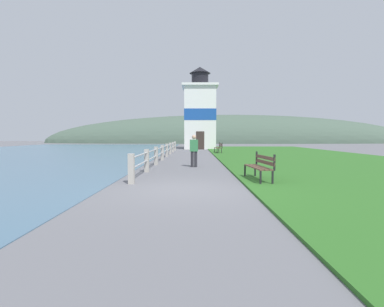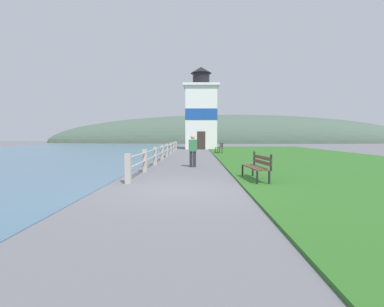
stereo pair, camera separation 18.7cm
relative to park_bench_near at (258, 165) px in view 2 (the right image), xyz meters
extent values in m
plane|color=slate|center=(-2.44, -1.53, -0.54)|extent=(160.00, 160.00, 0.00)
cube|color=#2D6623|center=(5.34, 11.52, -0.51)|extent=(12.00, 39.17, 0.06)
cube|color=#A8A399|center=(-4.12, -0.53, -0.07)|extent=(0.18, 0.18, 0.94)
cube|color=#A8A399|center=(-4.12, 2.49, -0.07)|extent=(0.18, 0.18, 0.94)
cube|color=#A8A399|center=(-4.12, 5.52, -0.07)|extent=(0.18, 0.18, 0.94)
cube|color=#A8A399|center=(-4.12, 8.55, -0.07)|extent=(0.18, 0.18, 0.94)
cube|color=#A8A399|center=(-4.12, 11.58, -0.07)|extent=(0.18, 0.18, 0.94)
cube|color=#A8A399|center=(-4.12, 14.60, -0.07)|extent=(0.18, 0.18, 0.94)
cube|color=#A8A399|center=(-4.12, 17.63, -0.07)|extent=(0.18, 0.18, 0.94)
cube|color=#A8A399|center=(-4.12, 20.66, -0.07)|extent=(0.18, 0.18, 0.94)
cylinder|color=#B2B2B7|center=(-4.12, 10.06, 0.26)|extent=(0.06, 21.19, 0.06)
cylinder|color=#B2B2B7|center=(-4.12, 10.06, -0.07)|extent=(0.06, 21.19, 0.06)
cube|color=brown|center=(-0.24, -0.02, -0.07)|extent=(0.29, 1.78, 0.04)
cube|color=brown|center=(-0.09, -0.01, -0.07)|extent=(0.29, 1.78, 0.04)
cube|color=brown|center=(0.06, 0.01, -0.07)|extent=(0.29, 1.78, 0.04)
cube|color=brown|center=(0.14, 0.01, 0.25)|extent=(0.23, 1.78, 0.11)
cube|color=brown|center=(0.14, 0.01, 0.09)|extent=(0.23, 1.78, 0.11)
cube|color=black|center=(-0.19, -0.89, -0.31)|extent=(0.05, 0.05, 0.45)
cube|color=black|center=(-0.36, 0.83, -0.31)|extent=(0.05, 0.05, 0.45)
cube|color=black|center=(0.18, -0.85, -0.31)|extent=(0.05, 0.05, 0.45)
cube|color=black|center=(0.01, 0.87, -0.31)|extent=(0.05, 0.05, 0.45)
cube|color=black|center=(0.23, -0.85, 0.16)|extent=(0.05, 0.05, 0.49)
cube|color=black|center=(0.06, 0.88, 0.16)|extent=(0.05, 0.05, 0.49)
cube|color=brown|center=(-0.25, 15.99, -0.07)|extent=(0.20, 1.78, 0.04)
cube|color=brown|center=(-0.11, 16.00, -0.07)|extent=(0.20, 1.78, 0.04)
cube|color=brown|center=(0.04, 16.00, -0.07)|extent=(0.20, 1.78, 0.04)
cube|color=brown|center=(0.13, 16.01, 0.25)|extent=(0.14, 1.78, 0.11)
cube|color=brown|center=(0.13, 16.01, 0.09)|extent=(0.14, 1.78, 0.11)
cube|color=black|center=(-0.25, 15.12, -0.31)|extent=(0.05, 0.05, 0.45)
cube|color=black|center=(-0.34, 16.85, -0.31)|extent=(0.05, 0.05, 0.45)
cube|color=black|center=(0.12, 15.14, -0.31)|extent=(0.05, 0.05, 0.45)
cube|color=black|center=(0.03, 16.87, -0.31)|extent=(0.05, 0.05, 0.45)
cube|color=black|center=(0.17, 15.15, 0.16)|extent=(0.05, 0.05, 0.49)
cube|color=black|center=(0.08, 16.87, 0.16)|extent=(0.05, 0.05, 0.49)
cube|color=white|center=(-1.50, 25.03, 2.98)|extent=(3.52, 3.52, 7.04)
cube|color=#194799|center=(-1.50, 25.03, 3.34)|extent=(3.56, 3.56, 1.27)
cube|color=white|center=(-1.50, 25.03, 6.63)|extent=(4.04, 4.04, 0.25)
cylinder|color=black|center=(-1.50, 25.03, 7.44)|extent=(1.93, 1.93, 1.36)
cone|color=black|center=(-1.50, 25.03, 8.49)|extent=(2.42, 2.42, 0.75)
cube|color=#332823|center=(-1.50, 23.26, 0.46)|extent=(0.90, 0.06, 2.00)
cylinder|color=#28282D|center=(-2.26, 4.54, -0.16)|extent=(0.14, 0.14, 0.75)
cylinder|color=#28282D|center=(-2.09, 4.52, -0.16)|extent=(0.14, 0.14, 0.75)
cube|color=#337A47|center=(-2.18, 4.53, 0.50)|extent=(0.39, 0.24, 0.56)
sphere|color=tan|center=(-2.18, 4.53, 0.90)|extent=(0.20, 0.20, 0.20)
ellipsoid|color=#475B4C|center=(5.56, 54.58, -0.54)|extent=(80.00, 16.00, 12.00)
camera|label=1|loc=(-2.17, -9.75, 0.95)|focal=28.00mm
camera|label=2|loc=(-1.98, -9.75, 0.95)|focal=28.00mm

